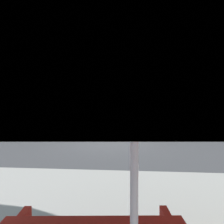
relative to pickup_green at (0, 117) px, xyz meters
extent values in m
plane|color=#38383A|center=(7.65, -3.70, -1.03)|extent=(120.00, 120.00, 0.00)
cube|color=#9E998E|center=(7.65, 3.10, -0.97)|extent=(56.00, 3.60, 0.12)
cube|color=gray|center=(7.65, 11.30, 8.57)|extent=(39.95, 12.00, 19.20)
cube|color=beige|center=(7.65, 5.26, 2.17)|extent=(39.15, 0.08, 0.36)
cube|color=beige|center=(7.65, 5.26, 5.37)|extent=(39.15, 0.08, 0.36)
cube|color=beige|center=(7.65, 5.26, 8.57)|extent=(39.15, 0.08, 0.36)
cube|color=black|center=(-2.34, 5.27, 8.97)|extent=(1.10, 0.06, 18.00)
cube|color=black|center=(4.32, 5.27, 8.97)|extent=(1.10, 0.06, 18.00)
cube|color=black|center=(10.98, 5.27, 8.97)|extent=(1.10, 0.06, 18.00)
cube|color=#195933|center=(0.24, 0.00, -0.21)|extent=(5.10, 1.90, 0.96)
cube|color=#195933|center=(2.71, 0.00, 0.45)|extent=(0.16, 1.75, 0.36)
cylinder|color=black|center=(1.82, 0.95, -0.69)|extent=(0.68, 0.22, 0.68)
cylinder|color=black|center=(1.82, -0.95, -0.69)|extent=(0.68, 0.22, 0.68)
cube|color=slate|center=(5.80, 0.00, -0.33)|extent=(4.40, 1.76, 0.80)
cube|color=slate|center=(5.65, 0.00, 0.41)|extent=(2.30, 1.55, 0.68)
cube|color=black|center=(5.65, 0.00, 0.41)|extent=(2.32, 1.57, 0.32)
cylinder|color=black|center=(7.16, 0.88, -0.73)|extent=(0.60, 0.22, 0.60)
cylinder|color=black|center=(7.16, -0.88, -0.73)|extent=(0.60, 0.22, 0.60)
cylinder|color=black|center=(4.43, 0.88, -0.73)|extent=(0.60, 0.22, 0.60)
cylinder|color=black|center=(4.43, -0.88, -0.73)|extent=(0.60, 0.22, 0.60)
cube|color=black|center=(11.96, 0.00, -0.33)|extent=(4.40, 1.76, 0.80)
cube|color=black|center=(11.81, 0.00, 0.41)|extent=(2.30, 1.55, 0.68)
cube|color=black|center=(11.81, 0.00, 0.41)|extent=(2.32, 1.57, 0.32)
cylinder|color=black|center=(13.32, 0.88, -0.73)|extent=(0.60, 0.22, 0.60)
cylinder|color=black|center=(13.32, -0.88, -0.73)|extent=(0.60, 0.22, 0.60)
cylinder|color=black|center=(10.59, 0.88, -0.73)|extent=(0.60, 0.22, 0.60)
cylinder|color=black|center=(10.59, -0.88, -0.73)|extent=(0.60, 0.22, 0.60)
cylinder|color=#4C3823|center=(-1.65, 2.82, 0.36)|extent=(0.28, 0.28, 2.77)
cylinder|color=brown|center=(8.82, 2.71, 0.15)|extent=(0.35, 0.35, 2.35)
sphere|color=#2D702D|center=(8.85, 2.62, 2.54)|extent=(2.80, 2.80, 2.80)
sphere|color=#2D702D|center=(8.76, 2.35, 2.41)|extent=(3.59, 3.59, 3.59)
sphere|color=#2D702D|center=(8.64, 2.87, 2.24)|extent=(3.29, 3.29, 3.29)
sphere|color=#2D702D|center=(8.77, 2.91, 2.32)|extent=(3.46, 3.46, 3.46)
cylinder|color=silver|center=(8.64, -12.70, 0.20)|extent=(0.06, 0.06, 2.45)
cone|color=yellow|center=(9.42, -11.92, 1.15)|extent=(1.32, 1.32, 0.54)
cone|color=blue|center=(8.64, -11.60, 1.15)|extent=(1.32, 1.32, 0.54)
cone|color=green|center=(7.86, -11.92, 1.15)|extent=(1.32, 1.32, 0.54)
cone|color=#E5668C|center=(8.64, -12.70, 1.19)|extent=(1.65, 1.65, 0.62)
camera|label=1|loc=(8.63, -14.36, 0.90)|focal=37.24mm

